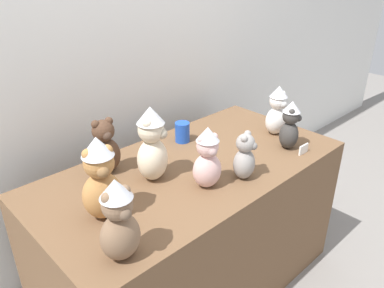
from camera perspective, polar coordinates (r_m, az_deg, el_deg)
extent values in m
cube|color=white|center=(2.18, -12.20, 15.06)|extent=(7.00, 0.08, 2.60)
cube|color=brown|center=(2.10, 0.00, -12.56)|extent=(1.57, 0.79, 0.78)
ellipsoid|color=white|center=(2.23, 12.39, 3.42)|extent=(0.14, 0.13, 0.16)
sphere|color=white|center=(2.19, 12.69, 6.24)|extent=(0.09, 0.09, 0.09)
sphere|color=white|center=(2.15, 12.25, 7.02)|extent=(0.04, 0.04, 0.04)
sphere|color=white|center=(2.20, 13.31, 7.28)|extent=(0.04, 0.04, 0.04)
sphere|color=#B4B3AF|center=(2.17, 13.44, 5.71)|extent=(0.04, 0.04, 0.04)
cone|color=silver|center=(2.17, 12.84, 7.65)|extent=(0.10, 0.10, 0.06)
ellipsoid|color=beige|center=(1.74, -5.88, -2.26)|extent=(0.21, 0.20, 0.20)
sphere|color=beige|center=(1.68, -6.11, 2.10)|extent=(0.12, 0.12, 0.12)
sphere|color=beige|center=(1.63, -6.67, 3.05)|extent=(0.04, 0.04, 0.04)
sphere|color=beige|center=(1.69, -5.72, 4.01)|extent=(0.04, 0.04, 0.04)
sphere|color=#ABA08A|center=(1.66, -4.49, 1.57)|extent=(0.05, 0.05, 0.05)
cone|color=silver|center=(1.65, -6.23, 4.33)|extent=(0.12, 0.12, 0.08)
ellipsoid|color=#7F6047|center=(1.34, -10.59, -13.37)|extent=(0.14, 0.12, 0.17)
sphere|color=#7F6047|center=(1.26, -11.08, -8.89)|extent=(0.10, 0.10, 0.10)
sphere|color=#7F6047|center=(1.22, -12.53, -7.89)|extent=(0.04, 0.04, 0.04)
sphere|color=#7F6047|center=(1.25, -9.98, -6.84)|extent=(0.04, 0.04, 0.04)
sphere|color=brown|center=(1.23, -9.95, -10.17)|extent=(0.04, 0.04, 0.04)
cone|color=silver|center=(1.22, -11.33, -6.51)|extent=(0.11, 0.11, 0.07)
ellipsoid|color=gray|center=(1.76, 7.75, -2.93)|extent=(0.15, 0.14, 0.14)
sphere|color=gray|center=(1.72, 7.96, 0.15)|extent=(0.09, 0.09, 0.09)
sphere|color=gray|center=(1.68, 7.78, 0.80)|extent=(0.03, 0.03, 0.03)
sphere|color=gray|center=(1.72, 8.28, 1.51)|extent=(0.03, 0.03, 0.03)
sphere|color=slate|center=(1.71, 9.12, -0.30)|extent=(0.04, 0.04, 0.04)
ellipsoid|color=#383533|center=(2.08, 14.18, 1.30)|extent=(0.15, 0.15, 0.15)
sphere|color=#383533|center=(2.04, 14.51, 4.03)|extent=(0.09, 0.09, 0.09)
sphere|color=#383533|center=(2.00, 14.63, 4.64)|extent=(0.03, 0.03, 0.03)
sphere|color=#383533|center=(2.05, 14.62, 5.19)|extent=(0.03, 0.03, 0.03)
sphere|color=#32302E|center=(2.04, 15.53, 3.72)|extent=(0.04, 0.04, 0.04)
cone|color=silver|center=(2.02, 14.68, 5.40)|extent=(0.09, 0.09, 0.06)
ellipsoid|color=#B27A42|center=(1.53, -13.12, -7.45)|extent=(0.19, 0.17, 0.19)
sphere|color=#B27A42|center=(1.45, -13.69, -2.78)|extent=(0.12, 0.12, 0.12)
sphere|color=#B27A42|center=(1.43, -15.27, -1.51)|extent=(0.04, 0.04, 0.04)
sphere|color=#B27A42|center=(1.44, -12.51, -0.90)|extent=(0.04, 0.04, 0.04)
sphere|color=olive|center=(1.42, -13.12, -4.02)|extent=(0.05, 0.05, 0.05)
cone|color=silver|center=(1.42, -13.99, -0.33)|extent=(0.12, 0.12, 0.08)
ellipsoid|color=beige|center=(1.68, 2.25, -3.93)|extent=(0.16, 0.14, 0.16)
sphere|color=beige|center=(1.63, 2.33, -0.32)|extent=(0.10, 0.10, 0.10)
sphere|color=beige|center=(1.60, 1.42, 0.65)|extent=(0.04, 0.04, 0.04)
sphere|color=beige|center=(1.62, 3.27, 1.08)|extent=(0.04, 0.04, 0.04)
sphere|color=#A88783|center=(1.60, 3.04, -1.19)|extent=(0.04, 0.04, 0.04)
cone|color=silver|center=(1.60, 2.37, 1.52)|extent=(0.10, 0.10, 0.06)
ellipsoid|color=#4C3323|center=(1.83, -12.68, -1.68)|extent=(0.16, 0.14, 0.17)
sphere|color=#4C3323|center=(1.78, -13.09, 1.92)|extent=(0.10, 0.10, 0.10)
sphere|color=#4C3323|center=(1.75, -14.18, 2.85)|extent=(0.04, 0.04, 0.04)
sphere|color=#4C3323|center=(1.77, -12.28, 3.36)|extent=(0.04, 0.04, 0.04)
sphere|color=#412E23|center=(1.74, -12.49, 1.16)|extent=(0.04, 0.04, 0.04)
cylinder|color=blue|center=(2.09, -1.45, 1.79)|extent=(0.08, 0.08, 0.11)
cube|color=white|center=(2.06, 16.25, -0.75)|extent=(0.07, 0.01, 0.05)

